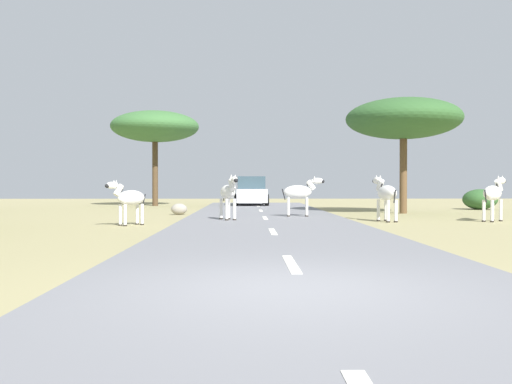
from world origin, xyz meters
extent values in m
plane|color=#998E60|center=(0.00, 0.00, 0.00)|extent=(90.00, 90.00, 0.00)
cube|color=slate|center=(0.18, 0.00, 0.03)|extent=(6.00, 64.00, 0.05)
cube|color=silver|center=(0.18, 2.00, 0.05)|extent=(0.16, 2.00, 0.01)
cube|color=silver|center=(0.18, 8.00, 0.05)|extent=(0.16, 2.00, 0.01)
cube|color=silver|center=(0.18, 14.00, 0.05)|extent=(0.16, 2.00, 0.01)
cube|color=silver|center=(0.18, 20.00, 0.05)|extent=(0.16, 2.00, 0.01)
cube|color=silver|center=(0.18, 26.00, 0.05)|extent=(0.16, 2.00, 0.01)
ellipsoid|color=silver|center=(-1.18, 13.03, 1.02)|extent=(0.76, 1.18, 0.52)
cylinder|color=silver|center=(-1.20, 12.64, 0.42)|extent=(0.14, 0.14, 0.75)
cylinder|color=#28231E|center=(-1.20, 12.64, 0.07)|extent=(0.16, 0.16, 0.05)
cylinder|color=silver|center=(-0.93, 12.73, 0.42)|extent=(0.14, 0.14, 0.75)
cylinder|color=#28231E|center=(-0.93, 12.73, 0.07)|extent=(0.16, 0.16, 0.05)
cylinder|color=silver|center=(-1.42, 13.33, 0.42)|extent=(0.14, 0.14, 0.75)
cylinder|color=#28231E|center=(-1.42, 13.33, 0.07)|extent=(0.16, 0.16, 0.05)
cylinder|color=silver|center=(-1.16, 13.41, 0.42)|extent=(0.14, 0.14, 0.75)
cylinder|color=#28231E|center=(-1.16, 13.41, 0.07)|extent=(0.16, 0.16, 0.05)
cylinder|color=silver|center=(-1.01, 12.53, 1.29)|extent=(0.31, 0.44, 0.44)
cube|color=black|center=(-1.01, 12.53, 1.38)|extent=(0.15, 0.36, 0.30)
ellipsoid|color=silver|center=(-0.93, 12.28, 1.45)|extent=(0.34, 0.52, 0.24)
ellipsoid|color=black|center=(-0.87, 12.10, 1.43)|extent=(0.19, 0.20, 0.14)
cone|color=silver|center=(-1.03, 12.37, 1.57)|extent=(0.11, 0.11, 0.14)
cone|color=silver|center=(-0.90, 12.42, 1.57)|extent=(0.11, 0.11, 0.14)
cylinder|color=black|center=(-1.35, 13.55, 0.92)|extent=(0.09, 0.16, 0.44)
ellipsoid|color=silver|center=(1.49, 15.12, 1.01)|extent=(1.12, 0.52, 0.51)
cylinder|color=silver|center=(1.83, 14.95, 0.42)|extent=(0.12, 0.12, 0.74)
cylinder|color=#28231E|center=(1.83, 14.95, 0.07)|extent=(0.13, 0.13, 0.05)
cylinder|color=silver|center=(1.85, 15.23, 0.42)|extent=(0.12, 0.12, 0.74)
cylinder|color=#28231E|center=(1.85, 15.23, 0.07)|extent=(0.13, 0.13, 0.05)
cylinder|color=silver|center=(1.12, 15.01, 0.42)|extent=(0.12, 0.12, 0.74)
cylinder|color=#28231E|center=(1.12, 15.01, 0.07)|extent=(0.13, 0.13, 0.05)
cylinder|color=silver|center=(1.14, 15.28, 0.42)|extent=(0.12, 0.12, 0.74)
cylinder|color=#28231E|center=(1.14, 15.28, 0.07)|extent=(0.13, 0.13, 0.05)
cylinder|color=silver|center=(2.01, 15.08, 1.28)|extent=(0.40, 0.23, 0.44)
cube|color=black|center=(2.01, 15.08, 1.36)|extent=(0.36, 0.07, 0.30)
ellipsoid|color=silver|center=(2.26, 15.06, 1.44)|extent=(0.49, 0.23, 0.24)
ellipsoid|color=black|center=(2.45, 15.04, 1.42)|extent=(0.18, 0.15, 0.14)
cone|color=silver|center=(2.14, 15.00, 1.56)|extent=(0.10, 0.10, 0.14)
cone|color=silver|center=(2.15, 15.14, 1.56)|extent=(0.10, 0.10, 0.14)
cylinder|color=black|center=(0.94, 15.16, 0.91)|extent=(0.16, 0.05, 0.44)
ellipsoid|color=silver|center=(-4.16, 11.02, 0.88)|extent=(0.96, 1.00, 0.47)
cylinder|color=silver|center=(-4.47, 10.87, 0.34)|extent=(0.14, 0.14, 0.68)
cylinder|color=#28231E|center=(-4.47, 10.87, 0.02)|extent=(0.16, 0.16, 0.05)
cylinder|color=silver|center=(-4.28, 10.70, 0.34)|extent=(0.14, 0.14, 0.68)
cylinder|color=#28231E|center=(-4.28, 10.70, 0.02)|extent=(0.16, 0.16, 0.05)
cylinder|color=silver|center=(-4.04, 11.35, 0.34)|extent=(0.14, 0.14, 0.68)
cylinder|color=#28231E|center=(-4.04, 11.35, 0.02)|extent=(0.16, 0.16, 0.05)
cylinder|color=silver|center=(-3.85, 11.18, 0.34)|extent=(0.14, 0.14, 0.68)
cylinder|color=#28231E|center=(-3.85, 11.18, 0.02)|extent=(0.16, 0.16, 0.05)
cylinder|color=silver|center=(-4.48, 10.67, 1.12)|extent=(0.37, 0.38, 0.40)
cube|color=black|center=(-4.48, 10.67, 1.20)|extent=(0.25, 0.27, 0.28)
ellipsoid|color=silver|center=(-4.63, 10.49, 1.27)|extent=(0.42, 0.44, 0.22)
ellipsoid|color=black|center=(-4.75, 10.37, 1.25)|extent=(0.20, 0.20, 0.13)
cone|color=silver|center=(-4.61, 10.62, 1.38)|extent=(0.11, 0.11, 0.13)
cone|color=silver|center=(-4.51, 10.53, 1.38)|extent=(0.11, 0.11, 0.13)
cylinder|color=black|center=(-3.83, 11.39, 0.79)|extent=(0.12, 0.13, 0.40)
ellipsoid|color=silver|center=(4.37, 12.62, 1.00)|extent=(0.69, 1.20, 0.53)
cylinder|color=silver|center=(4.43, 13.01, 0.39)|extent=(0.13, 0.13, 0.77)
cylinder|color=#28231E|center=(4.43, 13.01, 0.03)|extent=(0.16, 0.16, 0.05)
cylinder|color=silver|center=(4.15, 12.95, 0.39)|extent=(0.13, 0.13, 0.77)
cylinder|color=#28231E|center=(4.15, 12.95, 0.03)|extent=(0.16, 0.16, 0.05)
cylinder|color=silver|center=(4.59, 12.29, 0.39)|extent=(0.13, 0.13, 0.77)
cylinder|color=#28231E|center=(4.59, 12.29, 0.03)|extent=(0.16, 0.16, 0.05)
cylinder|color=silver|center=(4.31, 12.22, 0.39)|extent=(0.13, 0.13, 0.77)
cylinder|color=#28231E|center=(4.31, 12.22, 0.03)|extent=(0.16, 0.16, 0.05)
cylinder|color=silver|center=(4.25, 13.15, 1.27)|extent=(0.29, 0.44, 0.45)
cube|color=black|center=(4.25, 13.15, 1.37)|extent=(0.12, 0.37, 0.31)
ellipsoid|color=silver|center=(4.20, 13.41, 1.44)|extent=(0.31, 0.53, 0.25)
ellipsoid|color=black|center=(4.15, 13.60, 1.42)|extent=(0.18, 0.20, 0.15)
cone|color=silver|center=(4.29, 13.30, 1.57)|extent=(0.11, 0.11, 0.14)
cone|color=silver|center=(4.15, 13.27, 1.57)|extent=(0.11, 0.11, 0.14)
cylinder|color=black|center=(4.49, 12.06, 0.90)|extent=(0.07, 0.16, 0.46)
ellipsoid|color=silver|center=(8.07, 12.65, 0.99)|extent=(1.12, 1.10, 0.53)
cylinder|color=silver|center=(8.44, 12.80, 0.38)|extent=(0.16, 0.16, 0.77)
cylinder|color=#28231E|center=(8.44, 12.80, 0.03)|extent=(0.18, 0.18, 0.05)
cylinder|color=silver|center=(8.24, 13.01, 0.38)|extent=(0.16, 0.16, 0.77)
cylinder|color=#28231E|center=(8.24, 13.01, 0.03)|extent=(0.18, 0.18, 0.05)
cylinder|color=silver|center=(7.91, 12.29, 0.38)|extent=(0.16, 0.16, 0.77)
cylinder|color=#28231E|center=(7.91, 12.29, 0.03)|extent=(0.18, 0.18, 0.05)
cylinder|color=silver|center=(7.71, 12.50, 0.38)|extent=(0.16, 0.16, 0.77)
cylinder|color=#28231E|center=(7.71, 12.50, 0.03)|extent=(0.18, 0.18, 0.05)
cylinder|color=silver|center=(8.46, 13.02, 1.27)|extent=(0.43, 0.43, 0.45)
cube|color=black|center=(8.46, 13.02, 1.36)|extent=(0.30, 0.29, 0.31)
ellipsoid|color=silver|center=(8.65, 13.20, 1.43)|extent=(0.50, 0.49, 0.25)
ellipsoid|color=black|center=(8.80, 13.34, 1.42)|extent=(0.22, 0.22, 0.15)
cone|color=silver|center=(8.61, 13.07, 1.56)|extent=(0.13, 0.13, 0.14)
cone|color=silver|center=(8.52, 13.17, 1.56)|extent=(0.13, 0.13, 0.14)
cylinder|color=black|center=(7.67, 12.26, 0.89)|extent=(0.14, 0.14, 0.45)
cube|color=silver|center=(-0.24, 27.57, 0.63)|extent=(1.92, 4.25, 0.80)
cube|color=#334751|center=(-0.23, 27.37, 1.41)|extent=(1.70, 2.24, 0.76)
cube|color=black|center=(-0.30, 29.73, 0.36)|extent=(1.71, 0.21, 0.24)
cylinder|color=black|center=(0.63, 28.95, 0.39)|extent=(0.24, 0.69, 0.68)
cylinder|color=black|center=(-1.17, 28.90, 0.39)|extent=(0.24, 0.69, 0.68)
cylinder|color=black|center=(0.70, 26.25, 0.39)|extent=(0.24, 0.69, 0.68)
cylinder|color=black|center=(-1.10, 26.20, 0.39)|extent=(0.24, 0.69, 0.68)
cylinder|color=#4C3823|center=(-6.06, 27.37, 1.95)|extent=(0.34, 0.34, 3.89)
ellipsoid|color=#386633|center=(-6.06, 27.37, 4.82)|extent=(5.32, 5.32, 1.86)
cylinder|color=brown|center=(6.52, 18.21, 1.67)|extent=(0.33, 0.33, 3.34)
ellipsoid|color=#2D5628|center=(6.52, 18.21, 4.24)|extent=(5.13, 5.13, 1.80)
ellipsoid|color=#2D5628|center=(11.62, 22.06, 0.53)|extent=(1.77, 1.59, 1.06)
ellipsoid|color=gray|center=(-3.41, 17.32, 0.24)|extent=(0.69, 0.49, 0.48)
camera|label=1|loc=(-0.53, -6.67, 1.28)|focal=39.20mm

